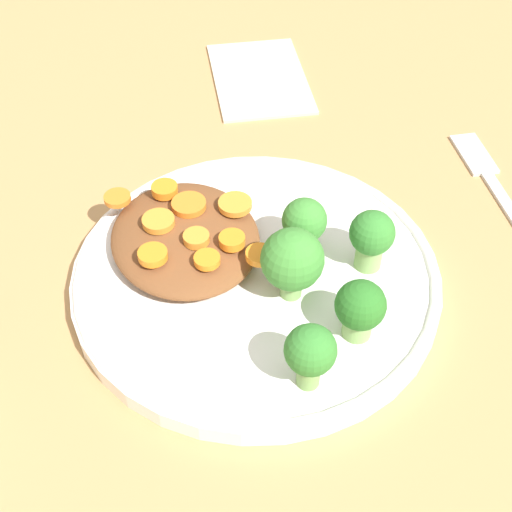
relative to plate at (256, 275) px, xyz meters
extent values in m
plane|color=tan|center=(0.00, 0.00, -0.01)|extent=(4.00, 4.00, 0.00)
cylinder|color=white|center=(0.00, 0.00, 0.00)|extent=(0.26, 0.26, 0.01)
torus|color=white|center=(0.00, 0.00, 0.00)|extent=(0.26, 0.26, 0.01)
ellipsoid|color=brown|center=(-0.04, -0.04, 0.02)|extent=(0.12, 0.11, 0.02)
cylinder|color=#7FA85B|center=(0.02, 0.08, 0.02)|extent=(0.02, 0.02, 0.02)
sphere|color=#337A2D|center=(0.02, 0.08, 0.04)|extent=(0.03, 0.03, 0.03)
cylinder|color=#7FA85B|center=(0.03, 0.02, 0.02)|extent=(0.02, 0.02, 0.02)
sphere|color=#3D8433|center=(0.03, 0.02, 0.04)|extent=(0.04, 0.04, 0.04)
cylinder|color=#759E51|center=(-0.01, 0.04, 0.02)|extent=(0.02, 0.02, 0.02)
sphere|color=#3D8433|center=(-0.01, 0.04, 0.04)|extent=(0.03, 0.03, 0.03)
cylinder|color=#7FA85B|center=(0.07, 0.04, 0.01)|extent=(0.02, 0.02, 0.02)
sphere|color=#286B23|center=(0.07, 0.04, 0.03)|extent=(0.03, 0.03, 0.03)
cylinder|color=#759E51|center=(0.10, 0.00, 0.02)|extent=(0.01, 0.01, 0.02)
sphere|color=#337A2D|center=(0.10, 0.00, 0.04)|extent=(0.03, 0.03, 0.03)
cylinder|color=orange|center=(0.00, -0.04, 0.03)|extent=(0.02, 0.02, 0.01)
cylinder|color=orange|center=(-0.06, -0.03, 0.03)|extent=(0.03, 0.03, 0.00)
cylinder|color=orange|center=(-0.02, -0.04, 0.03)|extent=(0.02, 0.02, 0.01)
cylinder|color=orange|center=(-0.05, 0.00, 0.03)|extent=(0.03, 0.03, 0.00)
cylinder|color=orange|center=(-0.02, -0.07, 0.03)|extent=(0.02, 0.02, 0.01)
cylinder|color=orange|center=(-0.05, -0.06, 0.03)|extent=(0.02, 0.02, 0.01)
cylinder|color=orange|center=(-0.01, -0.01, 0.03)|extent=(0.02, 0.02, 0.01)
cylinder|color=orange|center=(-0.08, -0.05, 0.03)|extent=(0.02, 0.02, 0.01)
cylinder|color=orange|center=(-0.08, -0.08, 0.03)|extent=(0.02, 0.02, 0.00)
cylinder|color=orange|center=(0.01, 0.00, 0.03)|extent=(0.02, 0.02, 0.01)
cube|color=silver|center=(-0.08, 0.23, -0.01)|extent=(0.06, 0.03, 0.01)
cube|color=beige|center=(-0.26, 0.09, -0.01)|extent=(0.15, 0.11, 0.01)
camera|label=1|loc=(0.33, -0.11, 0.38)|focal=50.00mm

